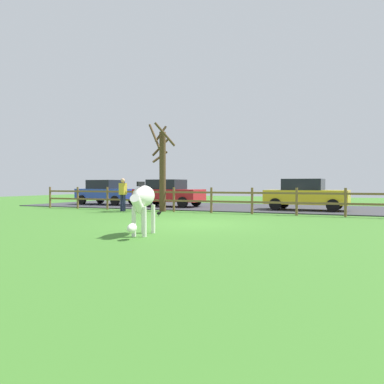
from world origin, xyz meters
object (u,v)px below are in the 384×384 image
Objects in this scene: visitor_near_fence at (123,193)px; parked_car_blue at (107,192)px; crow_on_grass at (159,213)px; parked_car_red at (168,193)px; bare_tree at (162,167)px; parked_car_yellow at (306,194)px; zebra at (143,200)px.

parked_car_blue is at bearing 133.34° from visitor_near_fence.
parked_car_red is at bearing 113.21° from crow_on_grass.
bare_tree reaches higher than parked_car_yellow.
parked_car_yellow is (2.77, 11.24, -0.08)m from zebra.
parked_car_yellow and parked_car_blue have the same top height.
parked_car_yellow is 0.99× the size of parked_car_blue.
visitor_near_fence reaches higher than crow_on_grass.
bare_tree is 2.64× the size of visitor_near_fence.
parked_car_red is (4.61, -0.44, 0.00)m from parked_car_blue.
parked_car_blue is (-12.35, 0.54, 0.00)m from parked_car_yellow.
crow_on_grass is at bearing 114.11° from zebra.
visitor_near_fence is at bearing -159.65° from bare_tree.
parked_car_blue is 2.53× the size of visitor_near_fence.
visitor_near_fence reaches higher than parked_car_blue.
parked_car_yellow reaches higher than zebra.
bare_tree reaches higher than parked_car_red.
parked_car_yellow is 7.73m from parked_car_red.
parked_car_blue is at bearing 138.61° from crow_on_grass.
visitor_near_fence is (3.99, -4.23, 0.06)m from parked_car_blue.
parked_car_yellow is 2.49× the size of visitor_near_fence.
parked_car_yellow is at bearing 24.74° from bare_tree.
parked_car_red is 3.84m from visitor_near_fence.
zebra is at bearing -53.52° from visitor_near_fence.
parked_car_yellow is at bearing 23.79° from visitor_near_fence.
parked_car_yellow is 9.13m from visitor_near_fence.
parked_car_yellow is 1.00× the size of parked_car_red.
bare_tree is at bearing 20.35° from visitor_near_fence.
parked_car_red is (-7.73, 0.10, 0.00)m from parked_car_yellow.
bare_tree reaches higher than visitor_near_fence.
crow_on_grass is (1.27, -2.72, -2.08)m from bare_tree.
bare_tree is at bearing 114.98° from crow_on_grass.
parked_car_red is 2.49× the size of visitor_near_fence.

